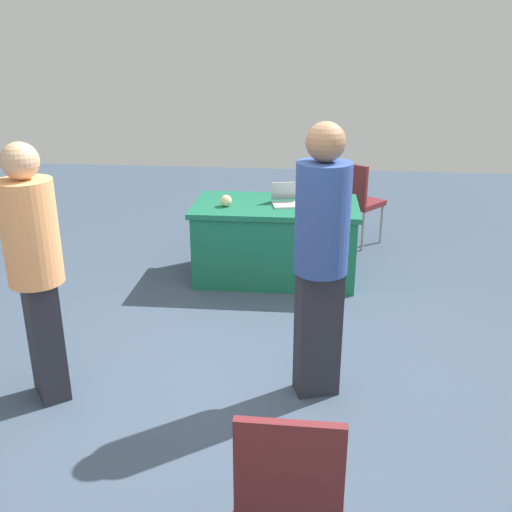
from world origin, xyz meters
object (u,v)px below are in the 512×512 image
object	(u,v)px
chair_tucked_right	(357,198)
scissors_red	(326,205)
person_attendee_browsing	(321,250)
chair_near_front	(290,487)
yarn_ball	(226,201)
laptop_silver	(289,200)
table_foreground	(276,240)
person_presenter	(35,263)

from	to	relation	value
chair_tucked_right	scissors_red	size ratio (longest dim) A/B	5.36
person_attendee_browsing	chair_near_front	bearing A→B (deg)	-111.42
yarn_ball	chair_tucked_right	bearing A→B (deg)	-137.56
laptop_silver	table_foreground	bearing A→B (deg)	-14.60
person_presenter	person_attendee_browsing	bearing A→B (deg)	-120.91
table_foreground	yarn_ball	bearing A→B (deg)	16.27
person_attendee_browsing	yarn_ball	size ratio (longest dim) A/B	16.49
person_attendee_browsing	scissors_red	world-z (taller)	person_attendee_browsing
person_presenter	person_attendee_browsing	world-z (taller)	person_attendee_browsing
chair_near_front	person_attendee_browsing	world-z (taller)	person_attendee_browsing
chair_tucked_right	yarn_ball	world-z (taller)	chair_tucked_right
table_foreground	person_attendee_browsing	world-z (taller)	person_attendee_browsing
chair_tucked_right	person_attendee_browsing	world-z (taller)	person_attendee_browsing
person_presenter	yarn_ball	world-z (taller)	person_presenter
table_foreground	scissors_red	bearing A→B (deg)	178.50
chair_tucked_right	laptop_silver	size ratio (longest dim) A/B	2.60
person_presenter	person_attendee_browsing	xyz separation A→B (m)	(-1.77, -0.24, 0.07)
table_foreground	scissors_red	xyz separation A→B (m)	(-0.48, 0.01, 0.38)
chair_tucked_right	scissors_red	bearing A→B (deg)	-70.42
table_foreground	person_attendee_browsing	xyz separation A→B (m)	(-0.43, 2.01, 0.64)
table_foreground	person_attendee_browsing	bearing A→B (deg)	101.97
person_presenter	yarn_ball	distance (m)	2.29
chair_near_front	yarn_ball	bearing A→B (deg)	103.42
person_presenter	scissors_red	bearing A→B (deg)	-77.81
chair_near_front	scissors_red	xyz separation A→B (m)	(-0.16, -3.55, 0.20)
chair_near_front	laptop_silver	xyz separation A→B (m)	(0.20, -3.56, 0.24)
table_foreground	chair_tucked_right	bearing A→B (deg)	-128.38
chair_near_front	person_presenter	world-z (taller)	person_presenter
chair_near_front	person_presenter	bearing A→B (deg)	142.15
chair_tucked_right	scissors_red	distance (m)	1.15
yarn_ball	table_foreground	bearing A→B (deg)	-163.73
scissors_red	chair_near_front	bearing A→B (deg)	77.88
scissors_red	yarn_ball	bearing A→B (deg)	-2.04
person_presenter	scissors_red	size ratio (longest dim) A/B	9.49
person_presenter	person_attendee_browsing	size ratio (longest dim) A/B	0.94
chair_near_front	yarn_ball	size ratio (longest dim) A/B	8.75
table_foreground	person_presenter	bearing A→B (deg)	59.15
person_attendee_browsing	table_foreground	bearing A→B (deg)	84.46
chair_near_front	person_presenter	size ratio (longest dim) A/B	0.56
person_attendee_browsing	laptop_silver	distance (m)	2.04
table_foreground	scissors_red	world-z (taller)	scissors_red
laptop_silver	person_attendee_browsing	bearing A→B (deg)	86.56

